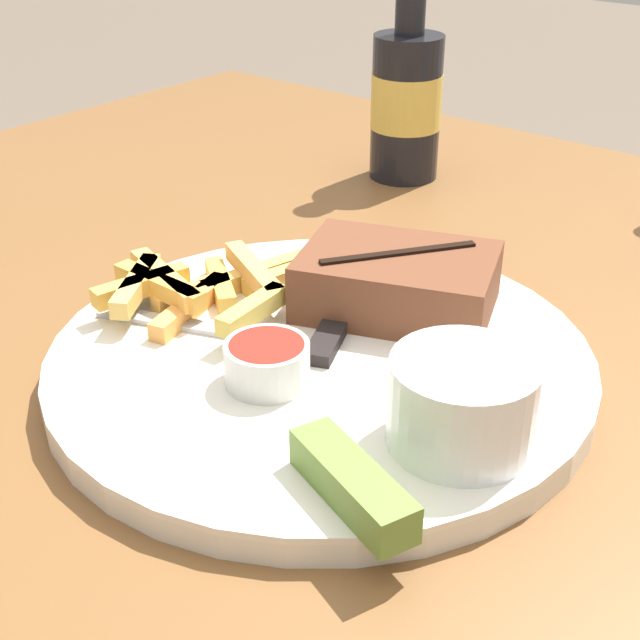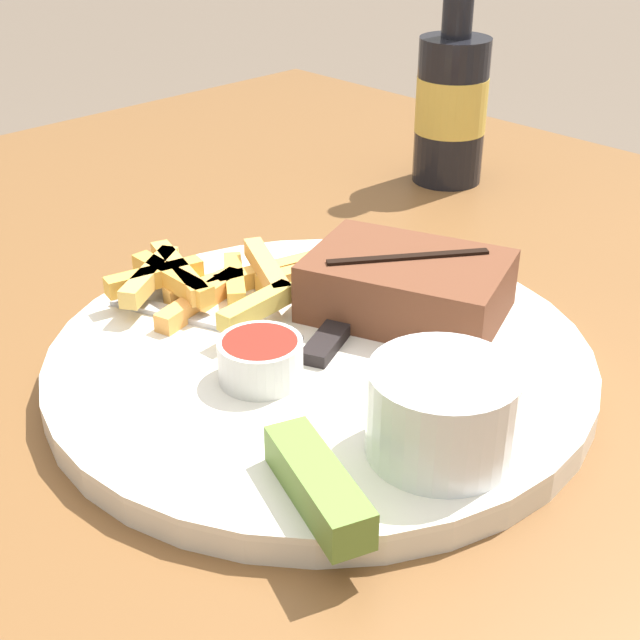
{
  "view_description": "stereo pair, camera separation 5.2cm",
  "coord_description": "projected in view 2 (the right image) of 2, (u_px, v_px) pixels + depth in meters",
  "views": [
    {
      "loc": [
        0.29,
        -0.35,
        1.07
      ],
      "look_at": [
        0.0,
        0.0,
        0.82
      ],
      "focal_mm": 50.0,
      "sensor_mm": 36.0,
      "label": 1
    },
    {
      "loc": [
        0.33,
        -0.32,
        1.07
      ],
      "look_at": [
        0.0,
        0.0,
        0.82
      ],
      "focal_mm": 50.0,
      "sensor_mm": 36.0,
      "label": 2
    }
  ],
  "objects": [
    {
      "name": "steak_portion",
      "position": [
        407.0,
        286.0,
        0.56
      ],
      "size": [
        0.14,
        0.12,
        0.04
      ],
      "color": "brown",
      "rests_on": "dinner_plate"
    },
    {
      "name": "dinner_plate",
      "position": [
        320.0,
        362.0,
        0.54
      ],
      "size": [
        0.33,
        0.33,
        0.02
      ],
      "color": "silver",
      "rests_on": "dining_table"
    },
    {
      "name": "pickle_spear",
      "position": [
        318.0,
        485.0,
        0.41
      ],
      "size": [
        0.08,
        0.05,
        0.02
      ],
      "color": "olive",
      "rests_on": "dinner_plate"
    },
    {
      "name": "dipping_sauce_cup",
      "position": [
        262.0,
        358.0,
        0.5
      ],
      "size": [
        0.05,
        0.05,
        0.02
      ],
      "color": "silver",
      "rests_on": "dinner_plate"
    },
    {
      "name": "coleslaw_cup",
      "position": [
        442.0,
        406.0,
        0.43
      ],
      "size": [
        0.07,
        0.07,
        0.05
      ],
      "color": "white",
      "rests_on": "dinner_plate"
    },
    {
      "name": "beer_bottle",
      "position": [
        451.0,
        101.0,
        0.8
      ],
      "size": [
        0.06,
        0.06,
        0.21
      ],
      "color": "black",
      "rests_on": "dining_table"
    },
    {
      "name": "dining_table",
      "position": [
        320.0,
        489.0,
        0.58
      ],
      "size": [
        1.17,
        1.05,
        0.78
      ],
      "color": "brown",
      "rests_on": "ground_plane"
    },
    {
      "name": "knife_utensil",
      "position": [
        351.0,
        313.0,
        0.57
      ],
      "size": [
        0.08,
        0.16,
        0.01
      ],
      "rotation": [
        0.0,
        0.0,
        1.98
      ],
      "color": "#B7B7BC",
      "rests_on": "dinner_plate"
    },
    {
      "name": "fries_pile",
      "position": [
        216.0,
        280.0,
        0.59
      ],
      "size": [
        0.12,
        0.15,
        0.02
      ],
      "color": "#E9B04F",
      "rests_on": "dinner_plate"
    },
    {
      "name": "fork_utensil",
      "position": [
        195.0,
        318.0,
        0.56
      ],
      "size": [
        0.13,
        0.06,
        0.0
      ],
      "rotation": [
        0.0,
        0.0,
        6.66
      ],
      "color": "#B7B7BC",
      "rests_on": "dinner_plate"
    }
  ]
}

